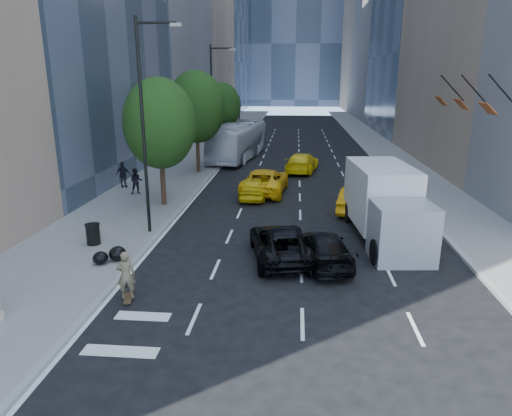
# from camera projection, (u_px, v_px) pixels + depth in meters

# --- Properties ---
(ground) EXTENTS (160.00, 160.00, 0.00)m
(ground) POSITION_uv_depth(u_px,v_px,m) (277.00, 271.00, 18.40)
(ground) COLOR black
(ground) RESTS_ON ground
(sidewalk_left) EXTENTS (6.00, 120.00, 0.15)m
(sidewalk_left) POSITION_uv_depth(u_px,v_px,m) (204.00, 151.00, 47.87)
(sidewalk_left) COLOR slate
(sidewalk_left) RESTS_ON ground
(sidewalk_right) EXTENTS (4.00, 120.00, 0.15)m
(sidewalk_right) POSITION_uv_depth(u_px,v_px,m) (388.00, 154.00, 46.27)
(sidewalk_right) COLOR slate
(sidewalk_right) RESTS_ON ground
(lamp_near) EXTENTS (2.13, 0.22, 10.00)m
(lamp_near) POSITION_uv_depth(u_px,v_px,m) (146.00, 116.00, 21.16)
(lamp_near) COLOR black
(lamp_near) RESTS_ON sidewalk_left
(lamp_far) EXTENTS (2.13, 0.22, 10.00)m
(lamp_far) POSITION_uv_depth(u_px,v_px,m) (214.00, 99.00, 38.40)
(lamp_far) COLOR black
(lamp_far) RESTS_ON sidewalk_left
(tree_near) EXTENTS (4.20, 4.20, 7.46)m
(tree_near) POSITION_uv_depth(u_px,v_px,m) (160.00, 124.00, 26.26)
(tree_near) COLOR #322113
(tree_near) RESTS_ON sidewalk_left
(tree_mid) EXTENTS (4.50, 4.50, 7.99)m
(tree_mid) POSITION_uv_depth(u_px,v_px,m) (196.00, 107.00, 35.74)
(tree_mid) COLOR #322113
(tree_mid) RESTS_ON sidewalk_left
(tree_far) EXTENTS (3.90, 3.90, 6.92)m
(tree_far) POSITION_uv_depth(u_px,v_px,m) (223.00, 106.00, 48.38)
(tree_far) COLOR #322113
(tree_far) RESTS_ON sidewalk_left
(traffic_signal) EXTENTS (2.48, 0.53, 5.20)m
(traffic_signal) POSITION_uv_depth(u_px,v_px,m) (239.00, 106.00, 56.09)
(traffic_signal) COLOR black
(traffic_signal) RESTS_ON sidewalk_left
(facade_flags) EXTENTS (1.85, 13.30, 2.05)m
(facade_flags) POSITION_uv_depth(u_px,v_px,m) (477.00, 103.00, 25.39)
(facade_flags) COLOR black
(facade_flags) RESTS_ON ground
(skateboarder) EXTENTS (0.72, 0.58, 1.73)m
(skateboarder) POSITION_uv_depth(u_px,v_px,m) (126.00, 278.00, 15.71)
(skateboarder) COLOR brown
(skateboarder) RESTS_ON ground
(black_sedan_lincoln) EXTENTS (3.25, 5.40, 1.40)m
(black_sedan_lincoln) POSITION_uv_depth(u_px,v_px,m) (281.00, 243.00, 19.54)
(black_sedan_lincoln) COLOR black
(black_sedan_lincoln) RESTS_ON ground
(black_sedan_mercedes) EXTENTS (2.55, 4.83, 1.33)m
(black_sedan_mercedes) POSITION_uv_depth(u_px,v_px,m) (324.00, 248.00, 19.01)
(black_sedan_mercedes) COLOR black
(black_sedan_mercedes) RESTS_ON ground
(taxi_a) EXTENTS (1.69, 4.14, 1.40)m
(taxi_a) POSITION_uv_depth(u_px,v_px,m) (254.00, 188.00, 29.39)
(taxi_a) COLOR yellow
(taxi_a) RESTS_ON ground
(taxi_b) EXTENTS (2.62, 4.64, 1.45)m
(taxi_b) POSITION_uv_depth(u_px,v_px,m) (356.00, 199.00, 26.47)
(taxi_b) COLOR orange
(taxi_b) RESTS_ON ground
(taxi_c) EXTENTS (3.21, 6.11, 1.64)m
(taxi_c) POSITION_uv_depth(u_px,v_px,m) (265.00, 181.00, 30.74)
(taxi_c) COLOR yellow
(taxi_c) RESTS_ON ground
(taxi_d) EXTENTS (3.10, 5.65, 1.55)m
(taxi_d) POSITION_uv_depth(u_px,v_px,m) (302.00, 162.00, 37.72)
(taxi_d) COLOR yellow
(taxi_d) RESTS_ON ground
(city_bus) EXTENTS (4.52, 12.50, 3.40)m
(city_bus) POSITION_uv_depth(u_px,v_px,m) (239.00, 141.00, 43.66)
(city_bus) COLOR silver
(city_bus) RESTS_ON ground
(box_truck) EXTENTS (3.27, 7.43, 3.45)m
(box_truck) POSITION_uv_depth(u_px,v_px,m) (385.00, 204.00, 21.64)
(box_truck) COLOR silver
(box_truck) RESTS_ON ground
(pedestrian_a) EXTENTS (0.98, 0.86, 1.70)m
(pedestrian_a) POSITION_uv_depth(u_px,v_px,m) (136.00, 181.00, 29.85)
(pedestrian_a) COLOR black
(pedestrian_a) RESTS_ON sidewalk_left
(pedestrian_b) EXTENTS (1.09, 0.51, 1.82)m
(pedestrian_b) POSITION_uv_depth(u_px,v_px,m) (123.00, 175.00, 31.55)
(pedestrian_b) COLOR black
(pedestrian_b) RESTS_ON sidewalk_left
(trash_can) EXTENTS (0.62, 0.62, 0.92)m
(trash_can) POSITION_uv_depth(u_px,v_px,m) (93.00, 235.00, 20.86)
(trash_can) COLOR black
(trash_can) RESTS_ON sidewalk_left
(garbage_bags) EXTENTS (1.21, 1.17, 0.60)m
(garbage_bags) POSITION_uv_depth(u_px,v_px,m) (111.00, 255.00, 18.90)
(garbage_bags) COLOR black
(garbage_bags) RESTS_ON sidewalk_left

